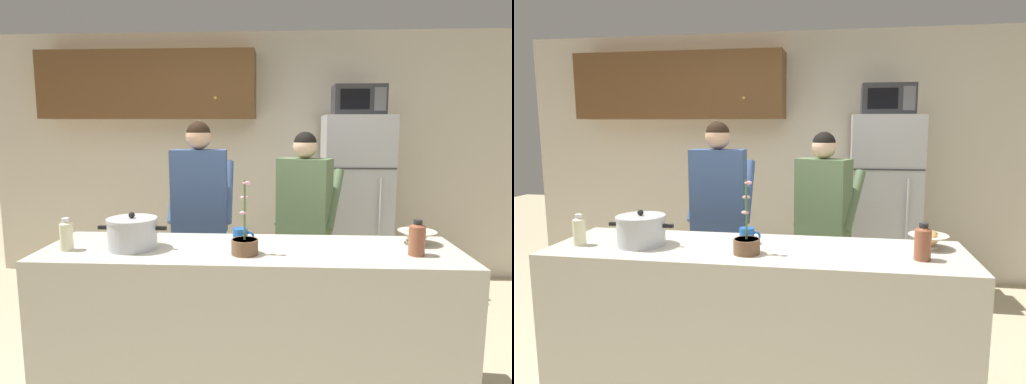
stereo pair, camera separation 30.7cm
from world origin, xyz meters
TOP-DOWN VIEW (x-y plane):
  - back_wall_unit at (-0.26, 2.25)m, footprint 6.00×0.48m
  - kitchen_island at (0.00, 0.00)m, footprint 2.43×0.68m
  - refrigerator at (0.90, 1.85)m, footprint 0.64×0.68m
  - microwave at (0.90, 1.83)m, footprint 0.48×0.37m
  - person_near_pot at (-0.46, 0.86)m, footprint 0.52×0.43m
  - person_by_sink at (0.36, 0.92)m, footprint 0.58×0.54m
  - cooking_pot at (-0.68, -0.05)m, footprint 0.40×0.29m
  - coffee_mug at (-0.07, 0.09)m, footprint 0.13×0.09m
  - bread_bowl at (1.00, 0.15)m, footprint 0.23×0.23m
  - bottle_near_edge at (-1.05, -0.10)m, footprint 0.07×0.07m
  - bottle_mid_counter at (0.92, -0.09)m, footprint 0.09×0.09m
  - potted_orchid at (-0.02, -0.13)m, footprint 0.15×0.15m

SIDE VIEW (x-z plane):
  - kitchen_island at x=0.00m, z-range 0.00..0.92m
  - refrigerator at x=0.90m, z-range 0.00..1.73m
  - coffee_mug at x=-0.07m, z-range 0.92..1.02m
  - bread_bowl at x=1.00m, z-range 0.92..1.02m
  - potted_orchid at x=-0.02m, z-range 0.77..1.19m
  - person_by_sink at x=0.36m, z-range 0.19..1.77m
  - cooking_pot at x=-0.68m, z-range 0.90..1.12m
  - bottle_near_edge at x=-1.05m, z-range 0.92..1.11m
  - bottle_mid_counter at x=0.92m, z-range 0.92..1.12m
  - person_near_pot at x=-0.46m, z-range 0.21..1.87m
  - back_wall_unit at x=-0.26m, z-range 0.16..2.76m
  - microwave at x=0.90m, z-range 1.73..2.01m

